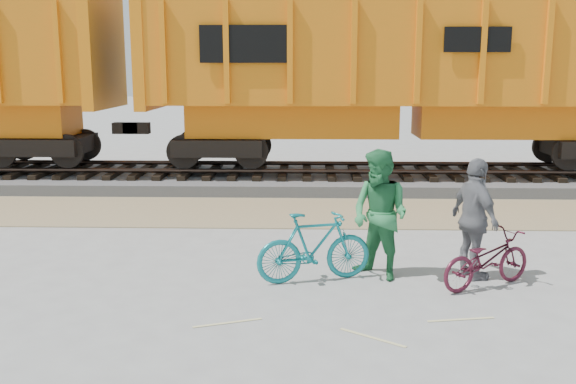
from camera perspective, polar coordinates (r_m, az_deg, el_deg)
name	(u,v)px	position (r m, az deg, el deg)	size (l,w,h in m)	color
ground	(306,301)	(9.05, 1.63, -9.69)	(120.00, 120.00, 0.00)	#9E9E99
gravel_strip	(307,212)	(14.33, 1.67, -1.80)	(120.00, 3.00, 0.02)	tan
ballast_bed	(307,179)	(17.73, 1.69, 1.18)	(120.00, 4.00, 0.30)	slate
track	(307,167)	(17.68, 1.69, 2.21)	(120.00, 2.60, 0.24)	black
hopper_car_center	(407,74)	(17.66, 10.58, 10.28)	(14.00, 3.13, 4.65)	black
bicycle_teal	(314,247)	(9.71, 2.34, -4.90)	(0.50, 1.79, 1.07)	#137A80
bicycle_maroon	(487,259)	(9.92, 17.24, -5.73)	(0.56, 1.62, 0.85)	#4C1526
person_man	(380,215)	(9.85, 8.18, -2.02)	(0.97, 0.75, 1.99)	#2A7C45
person_woman	(475,219)	(10.14, 16.27, -2.33)	(1.10, 0.46, 1.87)	slate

